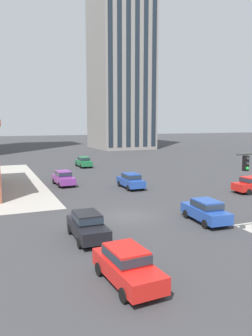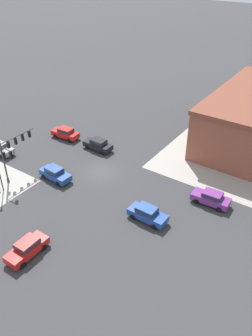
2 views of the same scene
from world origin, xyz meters
name	(u,v)px [view 2 (image 2 of 2)]	position (x,y,z in m)	size (l,w,h in m)	color
ground_plane	(100,172)	(0.00, 0.00, 0.00)	(320.00, 320.00, 0.00)	#38383A
traffic_signal_main	(12,150)	(7.18, -8.03, 4.07)	(5.31, 2.09, 5.97)	#383D38
car_main_northbound_near	(211,198)	(-1.98, 14.77, 0.92)	(2.03, 4.47, 1.68)	#7A3389
car_main_northbound_far	(55,173)	(4.61, -3.69, 0.92)	(2.11, 4.51, 1.68)	#23479E
car_main_southbound_near	(147,213)	(4.54, 10.12, 0.92)	(1.94, 4.42, 1.68)	#23479E
car_main_southbound_far	(27,248)	(15.42, 3.17, 0.92)	(4.41, 1.91, 1.68)	red
car_cross_westbound	(65,133)	(-4.36, -10.22, 0.92)	(2.10, 4.50, 1.68)	red
car_main_mid	(98,144)	(-4.40, -3.82, 0.92)	(1.95, 4.43, 1.68)	black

